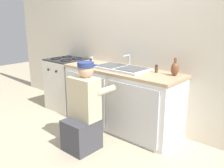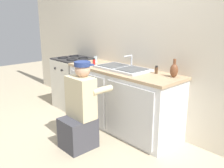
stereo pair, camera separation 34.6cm
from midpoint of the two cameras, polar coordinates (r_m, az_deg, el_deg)
ground_plane at (r=3.66m, az=-3.82°, el=-11.24°), size 12.00×12.00×0.00m
back_wall at (r=3.77m, az=2.92°, el=9.49°), size 6.00×0.10×2.50m
counter_cabinet at (r=3.68m, az=-0.74°, el=-3.76°), size 1.79×0.62×0.86m
countertop at (r=3.57m, az=-0.66°, el=3.09°), size 1.83×0.62×0.04m
sink_double_basin at (r=3.56m, az=-0.64°, el=3.69°), size 0.80×0.44×0.19m
stove_range at (r=4.56m, az=-12.26°, el=0.04°), size 0.61×0.62×0.92m
plumber_person at (r=3.14m, az=-9.73°, el=-6.86°), size 0.42×0.61×1.10m
spice_bottle_red at (r=3.87m, az=-7.44°, el=4.99°), size 0.04×0.04×0.10m
vase_decorative at (r=3.22m, az=11.21°, el=3.41°), size 0.10×0.10×0.23m
spice_bottle_pepper at (r=3.37m, az=7.23°, el=3.43°), size 0.04×0.04×0.10m
water_glass at (r=4.06m, az=-7.24°, el=5.48°), size 0.06×0.06×0.10m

